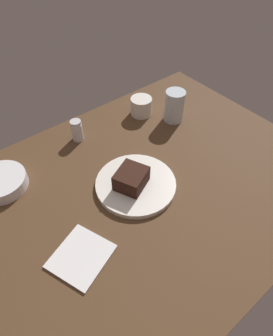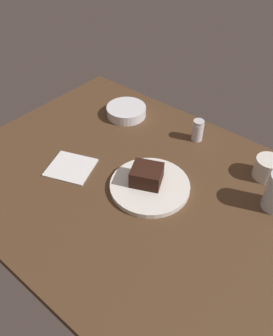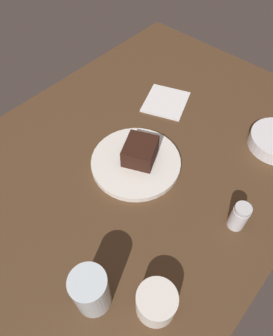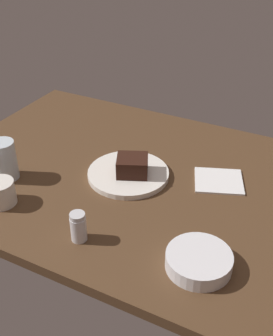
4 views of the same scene
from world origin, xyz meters
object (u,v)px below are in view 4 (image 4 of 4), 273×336
(chocolate_cake_slice, at_px, (132,165))
(side_bowl, at_px, (199,261))
(salt_shaker, at_px, (78,227))
(folded_napkin, at_px, (219,181))
(coffee_cup, at_px, (0,193))
(water_glass, at_px, (4,160))
(dessert_plate, at_px, (128,174))

(chocolate_cake_slice, bearing_deg, side_bowl, -39.77)
(salt_shaker, relative_size, folded_napkin, 0.56)
(salt_shaker, bearing_deg, chocolate_cake_slice, 91.46)
(salt_shaker, relative_size, coffee_cup, 0.97)
(water_glass, bearing_deg, side_bowl, -7.34)
(dessert_plate, height_order, salt_shaker, salt_shaker)
(side_bowl, bearing_deg, chocolate_cake_slice, 140.23)
(salt_shaker, distance_m, folded_napkin, 0.45)
(side_bowl, height_order, folded_napkin, side_bowl)
(coffee_cup, bearing_deg, salt_shaker, -5.09)
(water_glass, relative_size, coffee_cup, 1.47)
(water_glass, distance_m, side_bowl, 0.63)
(chocolate_cake_slice, relative_size, side_bowl, 0.59)
(coffee_cup, bearing_deg, chocolate_cake_slice, 46.11)
(dessert_plate, bearing_deg, folded_napkin, 20.72)
(dessert_plate, xyz_separation_m, side_bowl, (0.31, -0.25, 0.01))
(coffee_cup, bearing_deg, dessert_plate, 48.03)
(dessert_plate, height_order, side_bowl, side_bowl)
(chocolate_cake_slice, bearing_deg, coffee_cup, -133.89)
(dessert_plate, distance_m, coffee_cup, 0.36)
(folded_napkin, bearing_deg, dessert_plate, -159.28)
(coffee_cup, bearing_deg, side_bowl, 2.22)
(dessert_plate, xyz_separation_m, water_glass, (-0.31, -0.17, 0.05))
(salt_shaker, height_order, coffee_cup, salt_shaker)
(salt_shaker, height_order, water_glass, water_glass)
(dessert_plate, relative_size, side_bowl, 1.60)
(dessert_plate, xyz_separation_m, salt_shaker, (0.02, -0.29, 0.03))
(salt_shaker, distance_m, side_bowl, 0.29)
(salt_shaker, distance_m, water_glass, 0.36)
(water_glass, height_order, side_bowl, water_glass)
(folded_napkin, bearing_deg, water_glass, -155.05)
(water_glass, bearing_deg, folded_napkin, 24.95)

